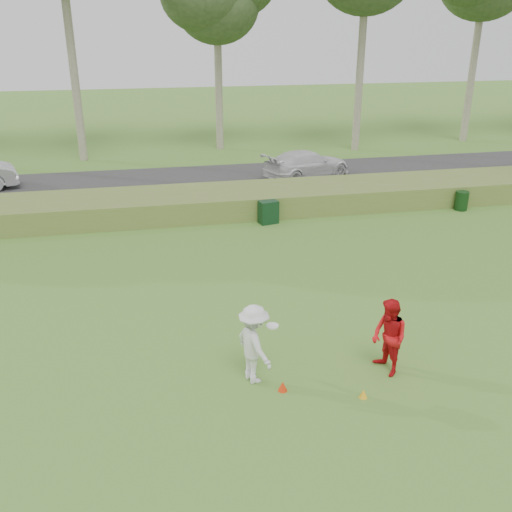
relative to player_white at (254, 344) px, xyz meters
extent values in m
plane|color=#427627|center=(0.85, -0.13, -0.90)|extent=(120.00, 120.00, 0.00)
cube|color=#57712D|center=(0.85, 11.87, -0.45)|extent=(80.00, 3.00, 0.90)
cube|color=#2D2D2D|center=(0.85, 16.87, -0.87)|extent=(80.00, 6.00, 0.06)
cylinder|color=gray|center=(-5.15, 22.87, 6.85)|extent=(0.44, 0.44, 15.50)
cylinder|color=gray|center=(2.85, 24.37, 4.85)|extent=(0.44, 0.44, 11.50)
cylinder|color=gray|center=(10.85, 22.37, 6.10)|extent=(0.44, 0.44, 14.00)
cylinder|color=gray|center=(18.85, 23.67, 5.85)|extent=(0.44, 0.44, 13.50)
imported|color=silver|center=(0.00, 0.00, 0.00)|extent=(1.02, 1.32, 1.80)
cylinder|color=white|center=(0.40, 0.00, 0.40)|extent=(0.27, 0.27, 0.03)
imported|color=red|center=(2.95, -0.30, -0.02)|extent=(0.82, 0.97, 1.77)
cone|color=red|center=(0.51, -0.51, -0.79)|extent=(0.20, 0.20, 0.22)
cone|color=yellow|center=(2.10, -1.09, -0.81)|extent=(0.17, 0.17, 0.19)
cube|color=#103219|center=(2.64, 10.13, -0.46)|extent=(0.79, 0.59, 0.89)
cylinder|color=black|center=(10.84, 10.15, -0.51)|extent=(0.66, 0.66, 0.79)
imported|color=silver|center=(6.02, 16.39, -0.18)|extent=(4.94, 3.40, 1.33)
camera|label=1|loc=(-2.09, -10.30, 6.38)|focal=40.00mm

